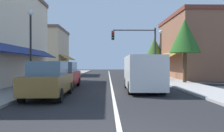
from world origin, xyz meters
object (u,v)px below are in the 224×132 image
(parked_car_nearest_left, at_px, (49,80))
(street_lamp_left_near, at_px, (31,36))
(traffic_signal_mast_arm, at_px, (140,44))
(tree_right_near, at_px, (185,36))
(street_lamp_right_mid, at_px, (161,47))
(parked_car_second_left, at_px, (64,75))
(van_in_lane, at_px, (143,72))
(tree_right_far, at_px, (155,48))

(parked_car_nearest_left, relative_size, street_lamp_left_near, 0.83)
(parked_car_nearest_left, bearing_deg, street_lamp_left_near, 121.94)
(parked_car_nearest_left, xyz_separation_m, street_lamp_left_near, (-1.90, 2.94, 2.47))
(parked_car_nearest_left, distance_m, traffic_signal_mast_arm, 14.17)
(tree_right_near, bearing_deg, parked_car_nearest_left, -141.76)
(parked_car_nearest_left, height_order, street_lamp_right_mid, street_lamp_right_mid)
(parked_car_second_left, distance_m, street_lamp_left_near, 3.30)
(street_lamp_left_near, xyz_separation_m, street_lamp_right_mid, (9.92, 7.47, -0.04))
(street_lamp_left_near, distance_m, tree_right_near, 11.96)
(van_in_lane, distance_m, tree_right_far, 17.24)
(parked_car_second_left, xyz_separation_m, street_lamp_right_mid, (8.17, 6.17, 2.43))
(traffic_signal_mast_arm, distance_m, street_lamp_right_mid, 2.68)
(street_lamp_left_near, distance_m, street_lamp_right_mid, 12.42)
(parked_car_nearest_left, distance_m, tree_right_far, 21.47)
(van_in_lane, relative_size, traffic_signal_mast_arm, 0.95)
(van_in_lane, bearing_deg, tree_right_far, 76.51)
(traffic_signal_mast_arm, bearing_deg, tree_right_near, -59.91)
(tree_right_far, bearing_deg, tree_right_near, -90.42)
(parked_car_nearest_left, height_order, tree_right_near, tree_right_near)
(traffic_signal_mast_arm, relative_size, tree_right_far, 1.04)
(parked_car_nearest_left, height_order, traffic_signal_mast_arm, traffic_signal_mast_arm)
(van_in_lane, height_order, street_lamp_right_mid, street_lamp_right_mid)
(tree_right_far, bearing_deg, street_lamp_left_near, -124.75)
(street_lamp_left_near, bearing_deg, parked_car_second_left, 36.60)
(parked_car_nearest_left, bearing_deg, parked_car_second_left, 90.95)
(traffic_signal_mast_arm, bearing_deg, street_lamp_left_near, -130.83)
(street_lamp_right_mid, height_order, tree_right_near, tree_right_near)
(traffic_signal_mast_arm, height_order, street_lamp_right_mid, traffic_signal_mast_arm)
(street_lamp_right_mid, height_order, tree_right_far, tree_right_far)
(parked_car_nearest_left, bearing_deg, tree_right_near, 37.21)
(street_lamp_right_mid, xyz_separation_m, tree_right_near, (1.21, -3.14, 0.61))
(tree_right_far, bearing_deg, parked_car_second_left, -122.47)
(van_in_lane, xyz_separation_m, tree_right_far, (4.35, 16.45, 2.74))
(van_in_lane, relative_size, street_lamp_left_near, 1.04)
(street_lamp_right_mid, bearing_deg, tree_right_far, 81.52)
(traffic_signal_mast_arm, xyz_separation_m, street_lamp_right_mid, (1.76, -1.98, -0.42))
(van_in_lane, height_order, tree_right_near, tree_right_near)
(parked_car_second_left, distance_m, tree_right_near, 10.31)
(van_in_lane, height_order, traffic_signal_mast_arm, traffic_signal_mast_arm)
(parked_car_second_left, distance_m, tree_right_far, 17.88)
(street_lamp_left_near, bearing_deg, street_lamp_right_mid, 36.99)
(traffic_signal_mast_arm, relative_size, street_lamp_right_mid, 1.11)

